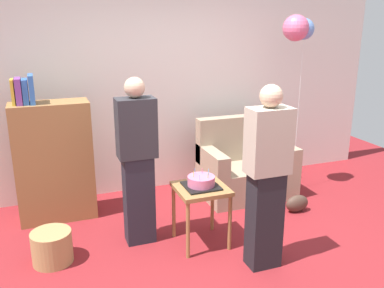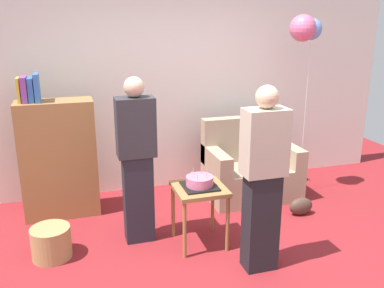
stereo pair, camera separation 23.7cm
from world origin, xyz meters
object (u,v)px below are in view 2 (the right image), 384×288
birthday_cake (200,182)px  wicker_basket (51,243)px  couch (250,169)px  balloon_bunch (306,29)px  person_holding_cake (263,180)px  side_table (200,196)px  person_blowing_candles (137,160)px  handbag (301,206)px  bookshelf (58,157)px

birthday_cake → wicker_basket: birthday_cake is taller
couch → balloon_bunch: 1.77m
birthday_cake → person_holding_cake: (0.38, -0.54, 0.19)m
couch → side_table: couch is taller
couch → wicker_basket: bearing=-161.4°
side_table → balloon_bunch: 2.30m
person_blowing_candles → couch: bearing=31.1°
couch → person_blowing_candles: 1.73m
wicker_basket → handbag: bearing=2.4°
person_blowing_candles → wicker_basket: person_blowing_candles is taller
side_table → birthday_cake: size_ratio=1.86×
side_table → handbag: 1.38m
person_holding_cake → balloon_bunch: bearing=-139.1°
bookshelf → side_table: (1.28, -1.07, -0.17)m
handbag → side_table: bearing=-168.4°
side_table → birthday_cake: 0.14m
person_holding_cake → wicker_basket: (-1.77, 0.69, -0.68)m
person_blowing_candles → handbag: 1.98m
bookshelf → person_blowing_candles: person_blowing_candles is taller
birthday_cake → person_holding_cake: size_ratio=0.20×
person_holding_cake → birthday_cake: bearing=-64.2°
wicker_basket → handbag: size_ratio=1.29×
person_blowing_candles → person_holding_cake: 1.23m
bookshelf → balloon_bunch: 3.12m
wicker_basket → balloon_bunch: balloon_bunch is taller
birthday_cake → person_holding_cake: person_holding_cake is taller
handbag → person_blowing_candles: bearing=-179.9°
person_blowing_candles → bookshelf: bearing=138.9°
handbag → balloon_bunch: size_ratio=0.13×
person_holding_cake → bookshelf: bearing=-53.4°
birthday_cake → balloon_bunch: size_ratio=0.15×
person_blowing_candles → wicker_basket: (-0.84, -0.11, -0.68)m
bookshelf → balloon_bunch: (2.81, -0.24, 1.35)m
couch → balloon_bunch: (0.56, -0.11, 1.68)m
person_blowing_candles → birthday_cake: bearing=-18.6°
handbag → balloon_bunch: balloon_bunch is taller
wicker_basket → person_holding_cake: bearing=-21.5°
couch → balloon_bunch: balloon_bunch is taller
handbag → couch: bearing=115.7°
birthday_cake → balloon_bunch: bearing=28.5°
side_table → bookshelf: bearing=140.1°
person_blowing_candles → handbag: bearing=6.9°
person_holding_cake → balloon_bunch: (1.14, 1.37, 1.19)m
bookshelf → side_table: size_ratio=2.67×
birthday_cake → person_blowing_candles: person_blowing_candles is taller
side_table → balloon_bunch: bearing=28.5°
couch → person_holding_cake: 1.67m
balloon_bunch → bookshelf: bearing=175.1°
couch → bookshelf: 2.27m
side_table → birthday_cake: bearing=100.1°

